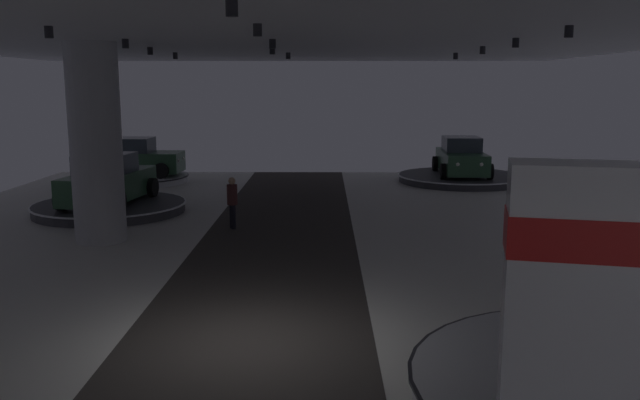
{
  "coord_description": "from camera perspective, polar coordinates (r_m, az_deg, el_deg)",
  "views": [
    {
      "loc": [
        1.33,
        -10.49,
        4.36
      ],
      "look_at": [
        1.21,
        6.11,
        1.4
      ],
      "focal_mm": 36.42,
      "sensor_mm": 36.0,
      "label": 1
    }
  ],
  "objects": [
    {
      "name": "display_car_deep_right",
      "position": [
        30.06,
        12.32,
        3.64
      ],
      "size": [
        2.37,
        4.3,
        1.71
      ],
      "color": "#2D5638",
      "rests_on": "display_platform_deep_right"
    },
    {
      "name": "visitor_walking_near",
      "position": [
        19.94,
        -7.72,
        0.04
      ],
      "size": [
        0.32,
        0.32,
        1.59
      ],
      "color": "black",
      "rests_on": "ground"
    },
    {
      "name": "ceiling_with_spotlights",
      "position": [
        10.65,
        -7.05,
        16.46
      ],
      "size": [
        24.0,
        44.0,
        0.39
      ],
      "color": "silver"
    },
    {
      "name": "brand_sign_pylon",
      "position": [
        6.24,
        20.71,
        -13.48
      ],
      "size": [
        1.38,
        0.9,
        3.72
      ],
      "color": "slate",
      "rests_on": "ground"
    },
    {
      "name": "display_platform_far_left",
      "position": [
        23.51,
        -17.97,
        -0.61
      ],
      "size": [
        5.17,
        5.17,
        0.34
      ],
      "color": "#333338",
      "rests_on": "ground"
    },
    {
      "name": "display_car_deep_left",
      "position": [
        30.52,
        -16.03,
        3.52
      ],
      "size": [
        4.26,
        2.25,
        1.71
      ],
      "color": "#2D5638",
      "rests_on": "display_platform_deep_left"
    },
    {
      "name": "display_car_near_right",
      "position": [
        10.11,
        25.43,
        -10.1
      ],
      "size": [
        3.53,
        4.57,
        1.71
      ],
      "color": "silver",
      "rests_on": "display_platform_near_right"
    },
    {
      "name": "display_platform_near_right",
      "position": [
        10.41,
        25.05,
        -14.73
      ],
      "size": [
        6.03,
        6.03,
        0.27
      ],
      "color": "#B7B7BC",
      "rests_on": "ground"
    },
    {
      "name": "display_platform_deep_left",
      "position": [
        30.62,
        -15.89,
        1.85
      ],
      "size": [
        4.75,
        4.75,
        0.3
      ],
      "color": "silver",
      "rests_on": "ground"
    },
    {
      "name": "column_left",
      "position": [
        18.98,
        -19.09,
        4.69
      ],
      "size": [
        1.4,
        1.4,
        5.5
      ],
      "color": "#ADADB2",
      "rests_on": "ground"
    },
    {
      "name": "display_car_far_left",
      "position": [
        23.34,
        -18.12,
        1.59
      ],
      "size": [
        2.61,
        4.38,
        1.71
      ],
      "color": "#2D5638",
      "rests_on": "display_platform_far_left"
    },
    {
      "name": "display_platform_deep_right",
      "position": [
        30.14,
        12.27,
        1.91
      ],
      "size": [
        5.69,
        5.69,
        0.33
      ],
      "color": "#333338",
      "rests_on": "ground"
    },
    {
      "name": "ground",
      "position": [
        11.45,
        -6.44,
        -12.46
      ],
      "size": [
        24.0,
        44.0,
        0.06
      ],
      "color": "silver"
    }
  ]
}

